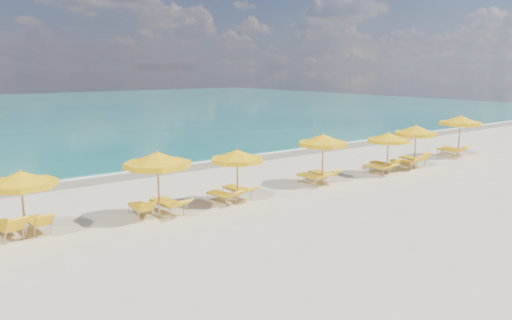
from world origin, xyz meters
TOP-DOWN VIEW (x-y plane):
  - ground_plane at (0.00, 0.00)m, footprint 120.00×120.00m
  - ocean at (0.00, 48.00)m, footprint 120.00×80.00m
  - wet_sand_band at (0.00, 7.40)m, footprint 120.00×2.60m
  - foam_line at (0.00, 8.20)m, footprint 120.00×1.20m
  - whitecap_near at (-6.00, 17.00)m, footprint 14.00×0.36m
  - whitecap_far at (8.00, 24.00)m, footprint 18.00×0.30m
  - umbrella_1 at (-9.54, 0.53)m, footprint 2.56×2.56m
  - umbrella_2 at (-5.31, 0.08)m, footprint 2.94×2.94m
  - umbrella_3 at (-2.01, 0.05)m, footprint 2.49×2.49m
  - umbrella_4 at (2.75, 0.25)m, footprint 2.91×2.91m
  - umbrella_5 at (6.72, -0.19)m, footprint 2.69×2.69m
  - umbrella_6 at (9.00, -0.13)m, footprint 2.72×2.72m
  - umbrella_7 at (14.05, 0.43)m, footprint 2.52×2.52m
  - lounger_1_left at (-9.98, 0.93)m, footprint 0.90×1.82m
  - lounger_1_right at (-9.07, 1.00)m, footprint 0.63×1.64m
  - lounger_2_left at (-5.79, 0.51)m, footprint 0.73×1.66m
  - lounger_2_right at (-4.85, 0.30)m, footprint 0.79×1.98m
  - lounger_3_left at (-2.54, 0.29)m, footprint 0.77×1.71m
  - lounger_3_right at (-1.64, 0.56)m, footprint 0.61×1.81m
  - lounger_4_left at (2.32, 0.48)m, footprint 0.60×1.77m
  - lounger_4_right at (3.15, 0.64)m, footprint 0.65×1.75m
  - lounger_5_left at (6.34, 0.06)m, footprint 0.61×1.73m
  - lounger_5_right at (7.17, 0.38)m, footprint 0.68×1.75m
  - lounger_6_left at (8.57, 0.17)m, footprint 0.69×1.70m
  - lounger_6_right at (9.50, 0.30)m, footprint 0.89×1.85m
  - lounger_7_left at (13.53, 0.61)m, footprint 0.64×1.85m
  - lounger_7_right at (14.52, 0.95)m, footprint 0.69×1.70m

SIDE VIEW (x-z plane):
  - ground_plane at x=0.00m, z-range 0.00..0.00m
  - ocean at x=0.00m, z-range -0.15..0.15m
  - wet_sand_band at x=0.00m, z-range -0.01..0.01m
  - foam_line at x=0.00m, z-range -0.01..0.01m
  - whitecap_near at x=-6.00m, z-range -0.03..0.03m
  - whitecap_far at x=8.00m, z-range -0.03..0.03m
  - lounger_3_left at x=-2.54m, z-range -0.13..0.53m
  - lounger_7_right at x=14.52m, z-range -0.14..0.53m
  - lounger_2_left at x=-5.79m, z-range -0.18..0.58m
  - lounger_5_left at x=6.34m, z-range -0.13..0.54m
  - lounger_1_right at x=-9.07m, z-range -0.18..0.59m
  - lounger_4_left at x=2.32m, z-range -0.13..0.54m
  - lounger_4_right at x=3.15m, z-range -0.15..0.57m
  - lounger_6_left at x=8.57m, z-range -0.18..0.60m
  - lounger_3_right at x=-1.64m, z-range -0.12..0.54m
  - lounger_5_right at x=7.17m, z-range -0.18..0.61m
  - lounger_1_left at x=-9.98m, z-range -0.21..0.66m
  - lounger_7_left at x=13.53m, z-range -0.18..0.63m
  - lounger_6_right at x=9.50m, z-range -0.21..0.67m
  - lounger_2_right at x=-4.85m, z-range -0.14..0.60m
  - umbrella_5 at x=6.72m, z-range 0.73..2.81m
  - umbrella_3 at x=-2.01m, z-range 0.74..2.84m
  - umbrella_1 at x=-9.54m, z-range 0.76..2.90m
  - umbrella_6 at x=9.00m, z-range 0.80..3.06m
  - umbrella_4 at x=2.75m, z-range 0.80..3.08m
  - umbrella_2 at x=-5.31m, z-range 0.83..3.18m
  - umbrella_7 at x=14.05m, z-range 0.86..3.29m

